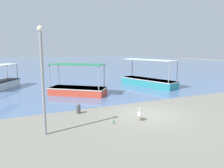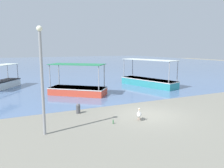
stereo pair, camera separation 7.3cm
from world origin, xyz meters
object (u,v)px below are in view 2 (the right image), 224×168
(pelican, at_px, (139,114))
(lamp_post, at_px, (42,75))
(fishing_boat_center, at_px, (148,81))
(mooring_bollard, at_px, (78,108))
(glass_bottle, at_px, (113,122))
(fishing_boat_far_left, at_px, (78,89))

(pelican, bearing_deg, lamp_post, 178.45)
(fishing_boat_center, relative_size, mooring_bollard, 10.84)
(mooring_bollard, bearing_deg, pelican, -45.10)
(glass_bottle, bearing_deg, fishing_boat_center, 47.19)
(fishing_boat_far_left, height_order, lamp_post, lamp_post)
(fishing_boat_center, xyz_separation_m, lamp_post, (-12.56, -9.48, 2.41))
(mooring_bollard, relative_size, glass_bottle, 2.40)
(pelican, xyz_separation_m, mooring_bollard, (-2.89, 2.89, -0.03))
(fishing_boat_far_left, distance_m, lamp_post, 9.64)
(lamp_post, relative_size, mooring_bollard, 8.12)
(fishing_boat_far_left, bearing_deg, fishing_boat_center, 7.43)
(glass_bottle, bearing_deg, pelican, -3.36)
(mooring_bollard, bearing_deg, glass_bottle, -66.25)
(fishing_boat_center, bearing_deg, pelican, -126.69)
(fishing_boat_center, height_order, pelican, fishing_boat_center)
(fishing_boat_center, distance_m, mooring_bollard, 12.11)
(fishing_boat_far_left, relative_size, mooring_bollard, 8.06)
(fishing_boat_far_left, relative_size, glass_bottle, 19.39)
(fishing_boat_center, xyz_separation_m, glass_bottle, (-8.83, -9.53, -0.47))
(pelican, distance_m, glass_bottle, 1.68)
(pelican, height_order, lamp_post, lamp_post)
(pelican, height_order, glass_bottle, pelican)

